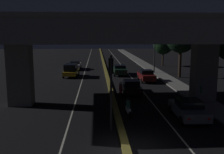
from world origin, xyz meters
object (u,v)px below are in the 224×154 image
car_dark_red_third (146,76)px  car_taxi_yellow_lead_oncoming (71,70)px  car_white_second_oncoming (75,65)px  street_lamp (152,42)px  car_dark_green_fourth (120,70)px  motorcycle_red_filtering_mid (121,91)px  motorcycle_white_filtering_near (128,108)px  car_black_second (131,87)px  traffic_light_left_of_median (111,80)px  car_grey_lead (188,109)px  pedestrian_on_sidewalk (200,93)px

car_dark_red_third → car_taxi_yellow_lead_oncoming: 11.07m
car_white_second_oncoming → car_dark_red_third: bearing=39.1°
car_white_second_oncoming → car_taxi_yellow_lead_oncoming: bearing=0.3°
street_lamp → car_dark_green_fourth: size_ratio=1.70×
car_dark_green_fourth → car_taxi_yellow_lead_oncoming: size_ratio=1.16×
street_lamp → car_dark_green_fourth: 6.60m
car_dark_green_fourth → motorcycle_red_filtering_mid: size_ratio=2.76×
car_white_second_oncoming → motorcycle_white_filtering_near: 27.76m
car_dark_red_third → motorcycle_red_filtering_mid: (-4.16, -8.41, -0.13)m
car_black_second → motorcycle_white_filtering_near: bearing=171.5°
car_taxi_yellow_lead_oncoming → motorcycle_red_filtering_mid: size_ratio=2.38×
traffic_light_left_of_median → car_white_second_oncoming: 30.46m
car_taxi_yellow_lead_oncoming → car_white_second_oncoming: car_taxi_yellow_lead_oncoming is taller
car_black_second → car_dark_green_fourth: car_dark_green_fourth is taller
motorcycle_white_filtering_near → car_grey_lead: bearing=-104.8°
car_dark_red_third → car_white_second_oncoming: 16.20m
traffic_light_left_of_median → car_dark_red_third: size_ratio=1.17×
street_lamp → car_grey_lead: 22.68m
traffic_light_left_of_median → pedestrian_on_sidewalk: (8.22, 6.09, -2.29)m
car_grey_lead → traffic_light_left_of_median: bearing=110.5°
car_taxi_yellow_lead_oncoming → car_white_second_oncoming: bearing=-177.0°
car_grey_lead → pedestrian_on_sidewalk: pedestrian_on_sidewalk is taller
car_taxi_yellow_lead_oncoming → car_grey_lead: bearing=30.4°
traffic_light_left_of_median → car_dark_green_fourth: traffic_light_left_of_median is taller
traffic_light_left_of_median → pedestrian_on_sidewalk: bearing=36.5°
car_grey_lead → motorcycle_white_filtering_near: bearing=79.5°
car_dark_green_fourth → car_taxi_yellow_lead_oncoming: 7.35m
pedestrian_on_sidewalk → motorcycle_white_filtering_near: bearing=-154.7°
traffic_light_left_of_median → motorcycle_red_filtering_mid: (1.44, 9.01, -2.66)m
car_taxi_yellow_lead_oncoming → motorcycle_white_filtering_near: car_taxi_yellow_lead_oncoming is taller
car_dark_red_third → motorcycle_white_filtering_near: car_dark_red_third is taller
car_dark_green_fourth → motorcycle_white_filtering_near: bearing=177.7°
street_lamp → car_dark_green_fourth: (-5.09, -1.07, -4.06)m
street_lamp → car_taxi_yellow_lead_oncoming: 13.13m
pedestrian_on_sidewalk → car_white_second_oncoming: bearing=118.2°
car_dark_red_third → car_taxi_yellow_lead_oncoming: size_ratio=1.00×
car_dark_red_third → pedestrian_on_sidewalk: (2.62, -11.32, 0.24)m
car_grey_lead → motorcycle_red_filtering_mid: 8.22m
street_lamp → car_grey_lead: street_lamp is taller
car_dark_red_third → car_dark_green_fourth: car_dark_red_third is taller
traffic_light_left_of_median → street_lamp: 25.47m
motorcycle_red_filtering_mid → car_grey_lead: bearing=-147.2°
car_grey_lead → car_taxi_yellow_lead_oncoming: 22.31m
car_dark_green_fourth → car_white_second_oncoming: 9.97m
car_dark_green_fourth → street_lamp: bearing=-77.1°
car_dark_red_third → motorcycle_red_filtering_mid: bearing=152.5°
motorcycle_red_filtering_mid → car_white_second_oncoming: bearing=17.2°
pedestrian_on_sidewalk → car_taxi_yellow_lead_oncoming: bearing=129.2°
traffic_light_left_of_median → car_white_second_oncoming: (-4.59, 30.00, -2.57)m
car_white_second_oncoming → pedestrian_on_sidewalk: pedestrian_on_sidewalk is taller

